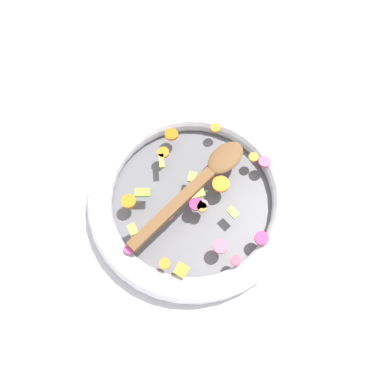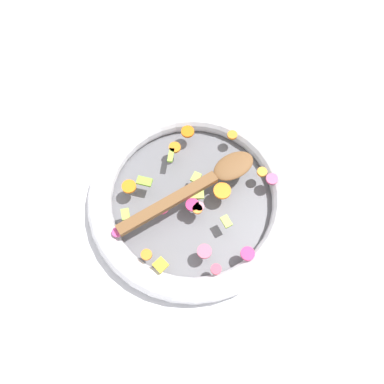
% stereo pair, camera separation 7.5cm
% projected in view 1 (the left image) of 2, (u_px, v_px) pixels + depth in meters
% --- Properties ---
extents(ground_plane, '(4.00, 4.00, 0.00)m').
position_uv_depth(ground_plane, '(192.00, 201.00, 0.80)').
color(ground_plane, silver).
extents(skillet, '(0.43, 0.43, 0.05)m').
position_uv_depth(skillet, '(192.00, 197.00, 0.78)').
color(skillet, slate).
rests_on(skillet, ground_plane).
extents(chopped_vegetables, '(0.33, 0.34, 0.01)m').
position_uv_depth(chopped_vegetables, '(196.00, 196.00, 0.75)').
color(chopped_vegetables, orange).
rests_on(chopped_vegetables, skillet).
extents(wooden_spoon, '(0.19, 0.29, 0.01)m').
position_uv_depth(wooden_spoon, '(200.00, 181.00, 0.75)').
color(wooden_spoon, brown).
rests_on(wooden_spoon, chopped_vegetables).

